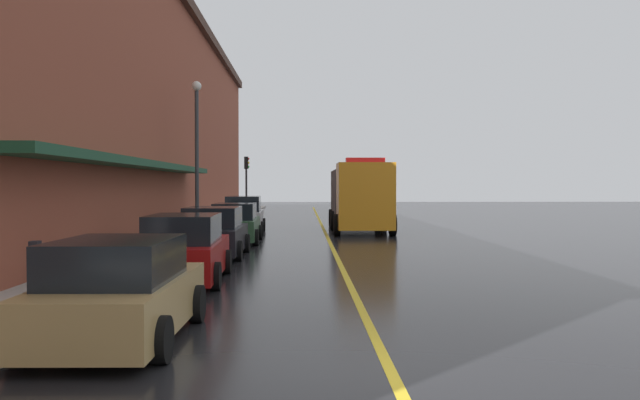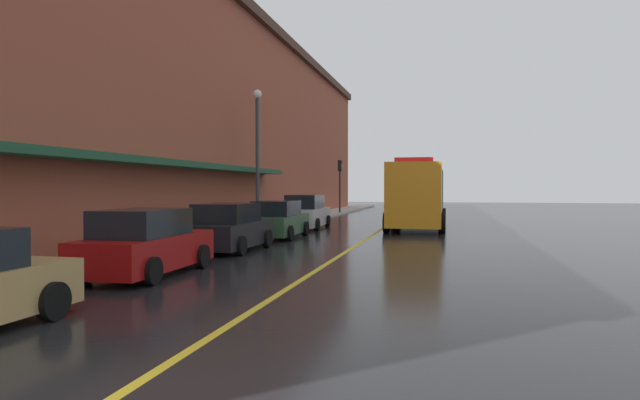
# 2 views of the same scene
# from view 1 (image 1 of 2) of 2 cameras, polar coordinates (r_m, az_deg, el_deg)

# --- Properties ---
(ground_plane) EXTENTS (112.00, 112.00, 0.00)m
(ground_plane) POSITION_cam_1_polar(r_m,az_deg,el_deg) (32.85, 0.41, -2.78)
(ground_plane) COLOR black
(sidewalk_left) EXTENTS (2.40, 70.00, 0.15)m
(sidewalk_left) POSITION_cam_1_polar(r_m,az_deg,el_deg) (33.21, -10.36, -2.63)
(sidewalk_left) COLOR #ADA8A0
(sidewalk_left) RESTS_ON ground
(lane_center_stripe) EXTENTS (0.16, 70.00, 0.01)m
(lane_center_stripe) POSITION_cam_1_polar(r_m,az_deg,el_deg) (32.85, 0.41, -2.77)
(lane_center_stripe) COLOR gold
(lane_center_stripe) RESTS_ON ground
(brick_building_left) EXTENTS (12.96, 64.00, 12.44)m
(brick_building_left) POSITION_cam_1_polar(r_m,az_deg,el_deg) (34.21, -22.60, 7.73)
(brick_building_left) COLOR brown
(brick_building_left) RESTS_ON ground
(parked_car_0) EXTENTS (2.12, 4.21, 1.56)m
(parked_car_0) POSITION_cam_1_polar(r_m,az_deg,el_deg) (10.31, -17.27, -7.81)
(parked_car_0) COLOR #A5844C
(parked_car_0) RESTS_ON ground
(parked_car_1) EXTENTS (2.07, 4.43, 1.65)m
(parked_car_1) POSITION_cam_1_polar(r_m,az_deg,el_deg) (16.10, -11.83, -4.36)
(parked_car_1) COLOR maroon
(parked_car_1) RESTS_ON ground
(parked_car_2) EXTENTS (2.10, 4.27, 1.64)m
(parked_car_2) POSITION_cam_1_polar(r_m,az_deg,el_deg) (21.53, -9.34, -2.92)
(parked_car_2) COLOR black
(parked_car_2) RESTS_ON ground
(parked_car_3) EXTENTS (2.05, 4.32, 1.62)m
(parked_car_3) POSITION_cam_1_polar(r_m,az_deg,el_deg) (26.57, -7.48, -2.12)
(parked_car_3) COLOR #2D5133
(parked_car_3) RESTS_ON ground
(parked_car_4) EXTENTS (2.12, 4.84, 1.81)m
(parked_car_4) POSITION_cam_1_polar(r_m,az_deg,el_deg) (32.06, -6.73, -1.38)
(parked_car_4) COLOR silver
(parked_car_4) RESTS_ON ground
(utility_truck) EXTENTS (2.93, 8.42, 3.62)m
(utility_truck) POSITION_cam_1_polar(r_m,az_deg,el_deg) (33.18, 3.50, 0.24)
(utility_truck) COLOR orange
(utility_truck) RESTS_ON ground
(parking_meter_0) EXTENTS (0.14, 0.18, 1.33)m
(parking_meter_0) POSITION_cam_1_polar(r_m,az_deg,el_deg) (27.59, -10.37, -1.39)
(parking_meter_0) COLOR #4C4C51
(parking_meter_0) RESTS_ON sidewalk_left
(parking_meter_1) EXTENTS (0.14, 0.18, 1.33)m
(parking_meter_1) POSITION_cam_1_polar(r_m,az_deg,el_deg) (23.75, -11.82, -1.83)
(parking_meter_1) COLOR #4C4C51
(parking_meter_1) RESTS_ON sidewalk_left
(parking_meter_2) EXTENTS (0.14, 0.18, 1.33)m
(parking_meter_2) POSITION_cam_1_polar(r_m,az_deg,el_deg) (11.22, -23.82, -5.47)
(parking_meter_2) COLOR #4C4C51
(parking_meter_2) RESTS_ON sidewalk_left
(street_lamp_left) EXTENTS (0.44, 0.44, 6.94)m
(street_lamp_left) POSITION_cam_1_polar(r_m,az_deg,el_deg) (30.15, -10.81, 5.19)
(street_lamp_left) COLOR #33383D
(street_lamp_left) RESTS_ON sidewalk_left
(traffic_light_near) EXTENTS (0.38, 0.36, 4.30)m
(traffic_light_near) POSITION_cam_1_polar(r_m,az_deg,el_deg) (48.30, -6.50, 2.28)
(traffic_light_near) COLOR #232326
(traffic_light_near) RESTS_ON sidewalk_left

